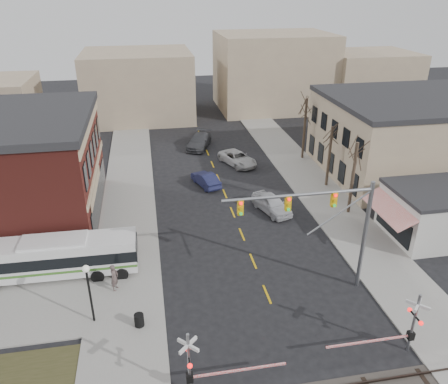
{
  "coord_description": "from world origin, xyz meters",
  "views": [
    {
      "loc": [
        -7.16,
        -20.92,
        19.25
      ],
      "look_at": [
        -1.3,
        11.28,
        3.5
      ],
      "focal_mm": 35.0,
      "sensor_mm": 36.0,
      "label": 1
    }
  ],
  "objects_px": {
    "car_d": "(199,141)",
    "pedestrian_near": "(114,277)",
    "trash_bin": "(139,320)",
    "car_a": "(272,204)",
    "rr_crossing_west": "(198,364)",
    "pedestrian_far": "(108,251)",
    "transit_bus": "(56,257)",
    "street_lamp": "(88,282)",
    "rr_crossing_east": "(407,325)",
    "car_b": "(206,179)",
    "car_c": "(238,158)",
    "traffic_signal_mast": "(329,217)"
  },
  "relations": [
    {
      "from": "car_d",
      "to": "pedestrian_near",
      "type": "xyz_separation_m",
      "value": [
        -9.41,
        -27.86,
        0.27
      ]
    },
    {
      "from": "trash_bin",
      "to": "car_a",
      "type": "distance_m",
      "value": 17.9
    },
    {
      "from": "rr_crossing_west",
      "to": "pedestrian_far",
      "type": "relative_size",
      "value": 3.18
    },
    {
      "from": "pedestrian_far",
      "to": "trash_bin",
      "type": "bearing_deg",
      "value": -108.34
    },
    {
      "from": "transit_bus",
      "to": "street_lamp",
      "type": "height_order",
      "value": "street_lamp"
    },
    {
      "from": "rr_crossing_east",
      "to": "pedestrian_near",
      "type": "xyz_separation_m",
      "value": [
        -16.43,
        8.57,
        -0.86
      ]
    },
    {
      "from": "transit_bus",
      "to": "street_lamp",
      "type": "xyz_separation_m",
      "value": [
        2.87,
        -5.4,
        1.44
      ]
    },
    {
      "from": "car_d",
      "to": "pedestrian_near",
      "type": "bearing_deg",
      "value": -87.22
    },
    {
      "from": "transit_bus",
      "to": "car_b",
      "type": "xyz_separation_m",
      "value": [
        12.66,
        13.56,
        -0.94
      ]
    },
    {
      "from": "car_c",
      "to": "pedestrian_near",
      "type": "bearing_deg",
      "value": -144.64
    },
    {
      "from": "street_lamp",
      "to": "pedestrian_far",
      "type": "relative_size",
      "value": 2.35
    },
    {
      "from": "car_b",
      "to": "car_d",
      "type": "distance_m",
      "value": 11.86
    },
    {
      "from": "trash_bin",
      "to": "car_d",
      "type": "distance_m",
      "value": 32.69
    },
    {
      "from": "traffic_signal_mast",
      "to": "pedestrian_far",
      "type": "relative_size",
      "value": 5.57
    },
    {
      "from": "rr_crossing_west",
      "to": "rr_crossing_east",
      "type": "distance_m",
      "value": 11.89
    },
    {
      "from": "street_lamp",
      "to": "rr_crossing_west",
      "type": "bearing_deg",
      "value": -47.53
    },
    {
      "from": "car_a",
      "to": "pedestrian_far",
      "type": "distance_m",
      "value": 15.47
    },
    {
      "from": "car_b",
      "to": "pedestrian_near",
      "type": "bearing_deg",
      "value": 43.39
    },
    {
      "from": "rr_crossing_east",
      "to": "street_lamp",
      "type": "xyz_separation_m",
      "value": [
        -17.64,
        5.64,
        1.13
      ]
    },
    {
      "from": "street_lamp",
      "to": "car_b",
      "type": "bearing_deg",
      "value": 62.71
    },
    {
      "from": "car_a",
      "to": "car_c",
      "type": "distance_m",
      "value": 12.02
    },
    {
      "from": "car_b",
      "to": "pedestrian_far",
      "type": "distance_m",
      "value": 15.5
    },
    {
      "from": "rr_crossing_west",
      "to": "pedestrian_near",
      "type": "relative_size",
      "value": 2.84
    },
    {
      "from": "rr_crossing_west",
      "to": "car_b",
      "type": "distance_m",
      "value": 25.62
    },
    {
      "from": "car_a",
      "to": "car_d",
      "type": "xyz_separation_m",
      "value": [
        -4.35,
        18.63,
        0.02
      ]
    },
    {
      "from": "transit_bus",
      "to": "pedestrian_near",
      "type": "distance_m",
      "value": 4.8
    },
    {
      "from": "street_lamp",
      "to": "car_d",
      "type": "bearing_deg",
      "value": 70.97
    },
    {
      "from": "car_d",
      "to": "car_c",
      "type": "bearing_deg",
      "value": -39.64
    },
    {
      "from": "transit_bus",
      "to": "traffic_signal_mast",
      "type": "relative_size",
      "value": 1.16
    },
    {
      "from": "car_b",
      "to": "pedestrian_near",
      "type": "xyz_separation_m",
      "value": [
        -8.58,
        -16.03,
        0.39
      ]
    },
    {
      "from": "traffic_signal_mast",
      "to": "pedestrian_near",
      "type": "xyz_separation_m",
      "value": [
        -13.96,
        2.42,
        -4.62
      ]
    },
    {
      "from": "transit_bus",
      "to": "car_c",
      "type": "bearing_deg",
      "value": 47.57
    },
    {
      "from": "rr_crossing_west",
      "to": "car_b",
      "type": "height_order",
      "value": "rr_crossing_west"
    },
    {
      "from": "car_b",
      "to": "car_c",
      "type": "distance_m",
      "value": 6.87
    },
    {
      "from": "pedestrian_far",
      "to": "pedestrian_near",
      "type": "bearing_deg",
      "value": -114.94
    },
    {
      "from": "transit_bus",
      "to": "rr_crossing_east",
      "type": "distance_m",
      "value": 23.3
    },
    {
      "from": "pedestrian_near",
      "to": "car_b",
      "type": "bearing_deg",
      "value": -5.64
    },
    {
      "from": "car_d",
      "to": "pedestrian_far",
      "type": "distance_m",
      "value": 26.29
    },
    {
      "from": "transit_bus",
      "to": "street_lamp",
      "type": "bearing_deg",
      "value": -61.98
    },
    {
      "from": "car_d",
      "to": "car_a",
      "type": "bearing_deg",
      "value": -55.41
    },
    {
      "from": "traffic_signal_mast",
      "to": "car_a",
      "type": "bearing_deg",
      "value": 90.94
    },
    {
      "from": "rr_crossing_east",
      "to": "pedestrian_near",
      "type": "relative_size",
      "value": 2.84
    },
    {
      "from": "traffic_signal_mast",
      "to": "car_a",
      "type": "relative_size",
      "value": 2.06
    },
    {
      "from": "transit_bus",
      "to": "pedestrian_near",
      "type": "relative_size",
      "value": 5.75
    },
    {
      "from": "trash_bin",
      "to": "car_c",
      "type": "distance_m",
      "value": 27.61
    },
    {
      "from": "street_lamp",
      "to": "trash_bin",
      "type": "bearing_deg",
      "value": -18.76
    },
    {
      "from": "car_d",
      "to": "pedestrian_far",
      "type": "bearing_deg",
      "value": -91.01
    },
    {
      "from": "car_c",
      "to": "street_lamp",
      "type": "bearing_deg",
      "value": -143.6
    },
    {
      "from": "street_lamp",
      "to": "trash_bin",
      "type": "xyz_separation_m",
      "value": [
        2.8,
        -0.95,
        -2.57
      ]
    },
    {
      "from": "transit_bus",
      "to": "pedestrian_far",
      "type": "xyz_separation_m",
      "value": [
        3.45,
        1.09,
        -0.66
      ]
    }
  ]
}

